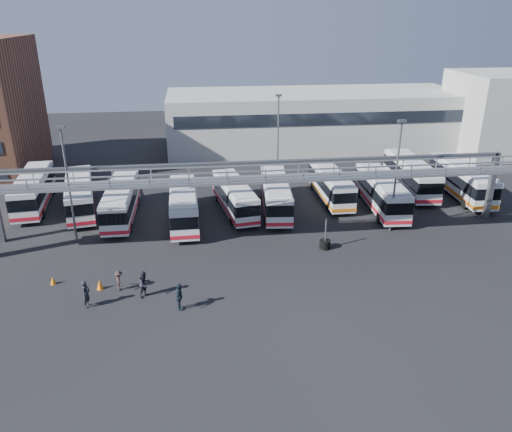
{
  "coord_description": "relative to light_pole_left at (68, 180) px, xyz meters",
  "views": [
    {
      "loc": [
        -5.41,
        -32.97,
        18.66
      ],
      "look_at": [
        -0.52,
        6.0,
        2.5
      ],
      "focal_mm": 35.0,
      "sensor_mm": 36.0,
      "label": 1
    }
  ],
  "objects": [
    {
      "name": "bus_3",
      "position": [
        9.28,
        3.42,
        -3.9
      ],
      "size": [
        2.75,
        10.94,
        3.31
      ],
      "rotation": [
        0.0,
        0.0,
        0.02
      ],
      "color": "silver",
      "rests_on": "ground"
    },
    {
      "name": "pedestrian_c",
      "position": [
        4.73,
        -8.68,
        -4.96
      ],
      "size": [
        0.91,
        1.13,
        1.53
      ],
      "primitive_type": "imported",
      "rotation": [
        0.0,
        0.0,
        1.98
      ],
      "color": "#312020",
      "rests_on": "ground"
    },
    {
      "name": "warehouse",
      "position": [
        28.0,
        30.0,
        -1.73
      ],
      "size": [
        42.0,
        14.0,
        8.0
      ],
      "primitive_type": "cube",
      "color": "#9E9E99",
      "rests_on": "ground"
    },
    {
      "name": "cone_left",
      "position": [
        -0.28,
        -7.21,
        -5.41
      ],
      "size": [
        0.51,
        0.51,
        0.63
      ],
      "primitive_type": "cone",
      "rotation": [
        0.0,
        0.0,
        0.37
      ],
      "color": "orange",
      "rests_on": "ground"
    },
    {
      "name": "bus_1",
      "position": [
        -1.01,
        7.52,
        -3.88
      ],
      "size": [
        4.61,
        11.25,
        3.33
      ],
      "rotation": [
        0.0,
        0.0,
        0.19
      ],
      "color": "silver",
      "rests_on": "ground"
    },
    {
      "name": "ground",
      "position": [
        16.0,
        -8.0,
        -5.73
      ],
      "size": [
        140.0,
        140.0,
        0.0
      ],
      "primitive_type": "plane",
      "color": "black",
      "rests_on": "ground"
    },
    {
      "name": "bus_6",
      "position": [
        24.65,
        7.68,
        -3.96
      ],
      "size": [
        2.49,
        10.51,
        3.19
      ],
      "rotation": [
        0.0,
        0.0,
        0.01
      ],
      "color": "silver",
      "rests_on": "ground"
    },
    {
      "name": "light_pole_back",
      "position": [
        20.0,
        14.0,
        0.0
      ],
      "size": [
        0.7,
        0.35,
        10.21
      ],
      "color": "#4C4F54",
      "rests_on": "ground"
    },
    {
      "name": "building_right",
      "position": [
        54.0,
        24.0,
        -0.23
      ],
      "size": [
        14.0,
        12.0,
        11.0
      ],
      "primitive_type": "cube",
      "color": "#B2B2AD",
      "rests_on": "ground"
    },
    {
      "name": "bus_7",
      "position": [
        28.98,
        4.32,
        -3.85
      ],
      "size": [
        3.25,
        11.31,
        3.4
      ],
      "rotation": [
        0.0,
        0.0,
        -0.06
      ],
      "color": "silver",
      "rests_on": "ground"
    },
    {
      "name": "gantry",
      "position": [
        16.0,
        -2.13,
        -0.22
      ],
      "size": [
        51.4,
        5.15,
        7.1
      ],
      "color": "gray",
      "rests_on": "ground"
    },
    {
      "name": "bus_0",
      "position": [
        -5.93,
        9.38,
        -3.83
      ],
      "size": [
        3.73,
        11.5,
        3.43
      ],
      "rotation": [
        0.0,
        0.0,
        0.1
      ],
      "color": "silver",
      "rests_on": "ground"
    },
    {
      "name": "tire_stack",
      "position": [
        21.14,
        -3.86,
        -5.27
      ],
      "size": [
        0.94,
        0.94,
        2.69
      ],
      "color": "black",
      "rests_on": "ground"
    },
    {
      "name": "pedestrian_b",
      "position": [
        6.63,
        -9.78,
        -4.75
      ],
      "size": [
        1.19,
        1.19,
        1.95
      ],
      "primitive_type": "imported",
      "rotation": [
        0.0,
        0.0,
        0.8
      ],
      "color": "#24202D",
      "rests_on": "ground"
    },
    {
      "name": "bus_4",
      "position": [
        14.27,
        5.39,
        -4.0
      ],
      "size": [
        3.95,
        10.51,
        3.12
      ],
      "rotation": [
        0.0,
        0.0,
        0.16
      ],
      "color": "silver",
      "rests_on": "ground"
    },
    {
      "name": "bus_9",
      "position": [
        38.94,
        6.92,
        -3.8
      ],
      "size": [
        3.33,
        11.62,
        3.49
      ],
      "rotation": [
        0.0,
        0.0,
        -0.06
      ],
      "color": "silver",
      "rests_on": "ground"
    },
    {
      "name": "bus_8",
      "position": [
        34.16,
        9.24,
        -3.78
      ],
      "size": [
        3.42,
        11.73,
        3.52
      ],
      "rotation": [
        0.0,
        0.0,
        -0.06
      ],
      "color": "silver",
      "rests_on": "ground"
    },
    {
      "name": "pedestrian_d",
      "position": [
        9.07,
        -11.79,
        -4.74
      ],
      "size": [
        0.68,
        1.22,
        1.97
      ],
      "primitive_type": "imported",
      "rotation": [
        0.0,
        0.0,
        1.39
      ],
      "color": "#1A262E",
      "rests_on": "ground"
    },
    {
      "name": "pedestrian_a",
      "position": [
        2.82,
        -10.66,
        -4.74
      ],
      "size": [
        0.65,
        0.82,
        1.98
      ],
      "primitive_type": "imported",
      "rotation": [
        0.0,
        0.0,
        1.29
      ],
      "color": "black",
      "rests_on": "ground"
    },
    {
      "name": "cone_right",
      "position": [
        3.28,
        -8.38,
        -5.36
      ],
      "size": [
        0.59,
        0.59,
        0.74
      ],
      "primitive_type": "cone",
      "rotation": [
        0.0,
        0.0,
        0.32
      ],
      "color": "orange",
      "rests_on": "ground"
    },
    {
      "name": "bus_5",
      "position": [
        18.35,
        5.12,
        -3.9
      ],
      "size": [
        3.47,
        11.05,
        3.3
      ],
      "rotation": [
        0.0,
        0.0,
        -0.09
      ],
      "color": "silver",
      "rests_on": "ground"
    },
    {
      "name": "light_pole_mid",
      "position": [
        28.0,
        -1.0,
        0.0
      ],
      "size": [
        0.7,
        0.35,
        10.21
      ],
      "color": "#4C4F54",
      "rests_on": "ground"
    },
    {
      "name": "bus_2",
      "position": [
        3.29,
        5.1,
        -3.91
      ],
      "size": [
        2.54,
        10.85,
        3.29
      ],
      "rotation": [
        0.0,
        0.0,
        -0.0
      ],
      "color": "silver",
      "rests_on": "ground"
    },
    {
      "name": "light_pole_left",
      "position": [
        0.0,
        0.0,
        0.0
      ],
      "size": [
        0.7,
        0.35,
        10.21
      ],
      "color": "#4C4F54",
      "rests_on": "ground"
    }
  ]
}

